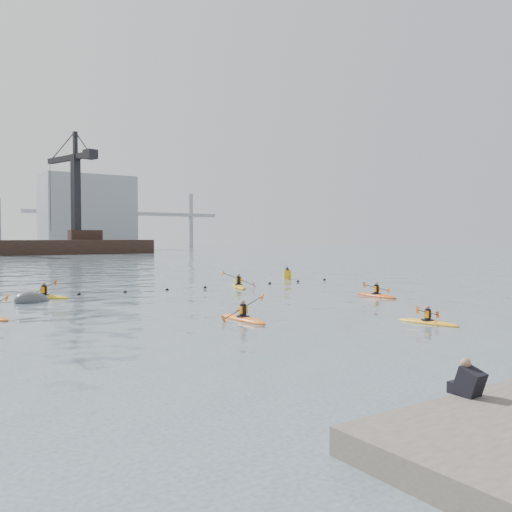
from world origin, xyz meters
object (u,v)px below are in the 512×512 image
object	(u,v)px
kayaker_1	(428,322)
kayaker_3	(239,286)
kayaker_5	(44,296)
nav_buoy	(287,275)
kayaker_0	(243,318)
kayaker_4	(376,295)
mooring_buoy	(33,302)

from	to	relation	value
kayaker_1	kayaker_3	size ratio (longest dim) A/B	0.78
kayaker_5	nav_buoy	distance (m)	21.52
kayaker_0	kayaker_4	size ratio (longest dim) A/B	0.99
kayaker_3	mooring_buoy	xyz separation A→B (m)	(-14.47, -0.66, -0.11)
kayaker_1	kayaker_3	xyz separation A→B (m)	(2.29, 18.63, 0.03)
kayaker_0	kayaker_4	world-z (taller)	kayaker_0
kayaker_1	mooring_buoy	size ratio (longest dim) A/B	1.22
mooring_buoy	nav_buoy	world-z (taller)	nav_buoy
kayaker_0	kayaker_3	bearing A→B (deg)	56.79
kayaker_0	kayaker_1	distance (m)	7.99
kayaker_1	kayaker_4	bearing A→B (deg)	43.84
kayaker_5	nav_buoy	xyz separation A→B (m)	(21.25, 3.35, 0.29)
kayaker_5	kayaker_3	bearing A→B (deg)	-43.01
kayaker_3	kayaker_1	bearing A→B (deg)	-75.92
kayaker_0	kayaker_3	xyz separation A→B (m)	(8.31, 13.37, 0.01)
nav_buoy	kayaker_5	bearing A→B (deg)	-171.04
kayaker_1	nav_buoy	distance (m)	24.97
kayaker_1	kayaker_4	xyz separation A→B (m)	(6.09, 8.63, 0.01)
kayaker_4	mooring_buoy	xyz separation A→B (m)	(-18.27, 9.33, -0.10)
kayaker_4	mooring_buoy	size ratio (longest dim) A/B	1.40
kayaker_4	kayaker_5	size ratio (longest dim) A/B	1.05
nav_buoy	kayaker_4	bearing A→B (deg)	-105.60
kayaker_3	kayaker_4	bearing A→B (deg)	-48.11
kayaker_0	mooring_buoy	distance (m)	14.13
mooring_buoy	kayaker_1	bearing A→B (deg)	-55.85
kayaker_1	kayaker_5	distance (m)	22.48
nav_buoy	kayaker_0	bearing A→B (deg)	-132.42
kayaker_1	kayaker_5	world-z (taller)	kayaker_5
kayaker_3	kayaker_0	bearing A→B (deg)	-100.77
kayaker_1	nav_buoy	size ratio (longest dim) A/B	2.18
kayaker_3	nav_buoy	world-z (taller)	kayaker_3
kayaker_4	nav_buoy	size ratio (longest dim) A/B	2.49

